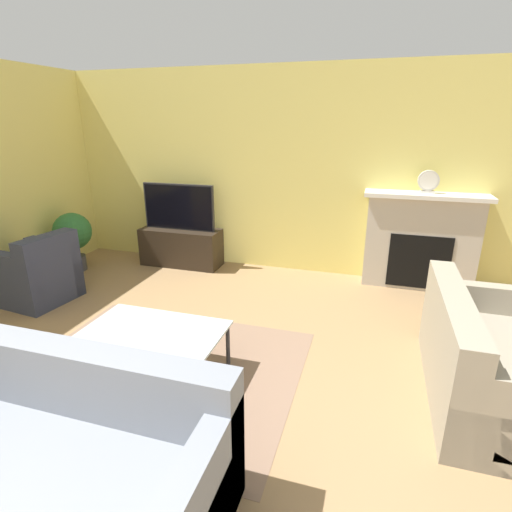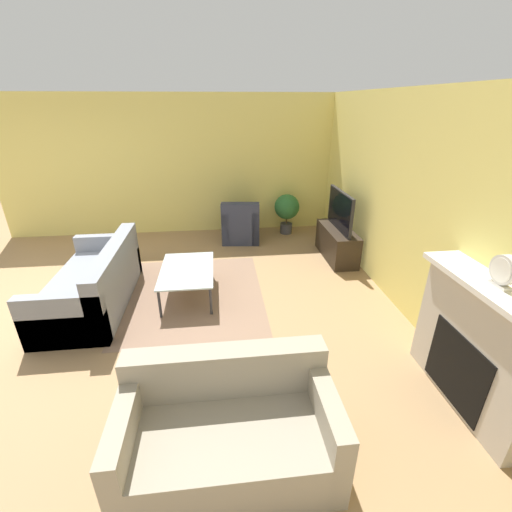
{
  "view_description": "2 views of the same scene",
  "coord_description": "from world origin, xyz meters",
  "px_view_note": "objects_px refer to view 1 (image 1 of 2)",
  "views": [
    {
      "loc": [
        1.43,
        -0.23,
        2.02
      ],
      "look_at": [
        0.45,
        3.01,
        0.87
      ],
      "focal_mm": 28.0,
      "sensor_mm": 36.0,
      "label": 1
    },
    {
      "loc": [
        4.13,
        2.72,
        2.53
      ],
      "look_at": [
        0.45,
        3.14,
        0.86
      ],
      "focal_mm": 24.0,
      "sensor_mm": 36.0,
      "label": 2
    }
  ],
  "objects_px": {
    "potted_plant": "(73,234)",
    "mantel_clock": "(428,181)",
    "couch_sectional": "(47,464)",
    "couch_loveseat": "(486,364)",
    "tv": "(179,207)",
    "armchair_by_window": "(37,276)",
    "coffee_table": "(152,335)"
  },
  "relations": [
    {
      "from": "couch_loveseat",
      "to": "mantel_clock",
      "type": "height_order",
      "value": "mantel_clock"
    },
    {
      "from": "couch_loveseat",
      "to": "coffee_table",
      "type": "height_order",
      "value": "couch_loveseat"
    },
    {
      "from": "tv",
      "to": "armchair_by_window",
      "type": "xyz_separation_m",
      "value": [
        -1.04,
        -1.6,
        -0.56
      ]
    },
    {
      "from": "couch_loveseat",
      "to": "mantel_clock",
      "type": "distance_m",
      "value": 2.44
    },
    {
      "from": "coffee_table",
      "to": "potted_plant",
      "type": "height_order",
      "value": "potted_plant"
    },
    {
      "from": "couch_sectional",
      "to": "couch_loveseat",
      "type": "distance_m",
      "value": 2.98
    },
    {
      "from": "couch_sectional",
      "to": "coffee_table",
      "type": "bearing_deg",
      "value": 93.85
    },
    {
      "from": "tv",
      "to": "mantel_clock",
      "type": "distance_m",
      "value": 3.26
    },
    {
      "from": "couch_sectional",
      "to": "coffee_table",
      "type": "relative_size",
      "value": 1.73
    },
    {
      "from": "couch_loveseat",
      "to": "potted_plant",
      "type": "distance_m",
      "value": 5.08
    },
    {
      "from": "couch_sectional",
      "to": "couch_loveseat",
      "type": "bearing_deg",
      "value": 34.72
    },
    {
      "from": "couch_sectional",
      "to": "mantel_clock",
      "type": "bearing_deg",
      "value": 61.31
    },
    {
      "from": "couch_loveseat",
      "to": "armchair_by_window",
      "type": "height_order",
      "value": "same"
    },
    {
      "from": "potted_plant",
      "to": "mantel_clock",
      "type": "height_order",
      "value": "mantel_clock"
    },
    {
      "from": "couch_sectional",
      "to": "potted_plant",
      "type": "xyz_separation_m",
      "value": [
        -2.43,
        3.1,
        0.24
      ]
    },
    {
      "from": "potted_plant",
      "to": "mantel_clock",
      "type": "xyz_separation_m",
      "value": [
        4.55,
        0.78,
        0.81
      ]
    },
    {
      "from": "couch_sectional",
      "to": "couch_loveseat",
      "type": "xyz_separation_m",
      "value": [
        2.45,
        1.7,
        0.0
      ]
    },
    {
      "from": "potted_plant",
      "to": "mantel_clock",
      "type": "relative_size",
      "value": 3.06
    },
    {
      "from": "armchair_by_window",
      "to": "mantel_clock",
      "type": "bearing_deg",
      "value": 118.57
    },
    {
      "from": "potted_plant",
      "to": "tv",
      "type": "bearing_deg",
      "value": 25.72
    },
    {
      "from": "armchair_by_window",
      "to": "couch_loveseat",
      "type": "bearing_deg",
      "value": 90.89
    },
    {
      "from": "coffee_table",
      "to": "mantel_clock",
      "type": "xyz_separation_m",
      "value": [
        2.2,
        2.65,
        0.96
      ]
    },
    {
      "from": "armchair_by_window",
      "to": "potted_plant",
      "type": "height_order",
      "value": "potted_plant"
    },
    {
      "from": "armchair_by_window",
      "to": "coffee_table",
      "type": "distance_m",
      "value": 2.25
    },
    {
      "from": "potted_plant",
      "to": "couch_loveseat",
      "type": "bearing_deg",
      "value": -16.05
    },
    {
      "from": "armchair_by_window",
      "to": "potted_plant",
      "type": "distance_m",
      "value": 1.03
    },
    {
      "from": "couch_sectional",
      "to": "armchair_by_window",
      "type": "relative_size",
      "value": 2.34
    },
    {
      "from": "coffee_table",
      "to": "armchair_by_window",
      "type": "bearing_deg",
      "value": 156.22
    },
    {
      "from": "tv",
      "to": "mantel_clock",
      "type": "xyz_separation_m",
      "value": [
        3.23,
        0.14,
        0.47
      ]
    },
    {
      "from": "couch_sectional",
      "to": "tv",
      "type": "bearing_deg",
      "value": 106.48
    },
    {
      "from": "tv",
      "to": "couch_loveseat",
      "type": "relative_size",
      "value": 0.68
    },
    {
      "from": "coffee_table",
      "to": "couch_loveseat",
      "type": "bearing_deg",
      "value": 10.54
    }
  ]
}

